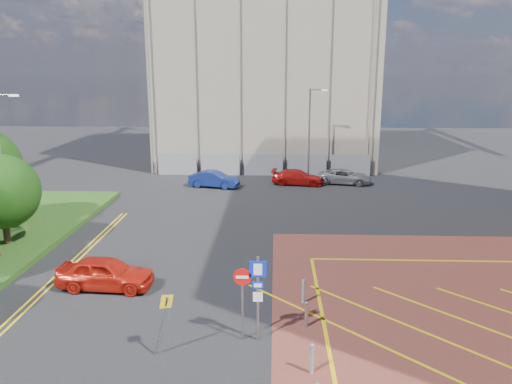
# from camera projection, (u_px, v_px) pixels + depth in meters

# --- Properties ---
(ground) EXTENTS (140.00, 140.00, 0.00)m
(ground) POSITION_uv_depth(u_px,v_px,m) (242.00, 355.00, 17.11)
(ground) COLOR black
(ground) RESTS_ON ground
(tree_c) EXTENTS (4.00, 4.00, 4.90)m
(tree_c) POSITION_uv_depth(u_px,v_px,m) (2.00, 192.00, 26.56)
(tree_c) COLOR #3D2B1C
(tree_c) RESTS_ON grass_bed
(lamp_left_far) EXTENTS (1.53, 0.16, 8.00)m
(lamp_left_far) POSITION_uv_depth(u_px,v_px,m) (1.00, 158.00, 28.18)
(lamp_left_far) COLOR #9EA0A8
(lamp_left_far) RESTS_ON grass_bed
(lamp_back) EXTENTS (1.53, 0.16, 8.00)m
(lamp_back) POSITION_uv_depth(u_px,v_px,m) (310.00, 131.00, 43.09)
(lamp_back) COLOR #9EA0A8
(lamp_back) RESTS_ON ground
(sign_cluster) EXTENTS (1.17, 0.12, 3.20)m
(sign_cluster) POSITION_uv_depth(u_px,v_px,m) (252.00, 290.00, 17.59)
(sign_cluster) COLOR #9EA0A8
(sign_cluster) RESTS_ON ground
(warning_sign) EXTENTS (0.75, 0.42, 2.25)m
(warning_sign) POSITION_uv_depth(u_px,v_px,m) (163.00, 317.00, 16.76)
(warning_sign) COLOR #9EA0A8
(warning_sign) RESTS_ON ground
(bollard_row) EXTENTS (0.14, 11.14, 0.90)m
(bollard_row) POSITION_uv_depth(u_px,v_px,m) (313.00, 373.00, 15.29)
(bollard_row) COLOR #9EA0A8
(bollard_row) RESTS_ON forecourt
(construction_building) EXTENTS (21.20, 19.20, 22.00)m
(construction_building) POSITION_uv_depth(u_px,v_px,m) (266.00, 56.00, 53.31)
(construction_building) COLOR gray
(construction_building) RESTS_ON ground
(construction_fence) EXTENTS (21.60, 0.06, 2.00)m
(construction_fence) POSITION_uv_depth(u_px,v_px,m) (274.00, 165.00, 45.95)
(construction_fence) COLOR gray
(construction_fence) RESTS_ON ground
(car_red_left) EXTENTS (4.34, 1.94, 1.45)m
(car_red_left) POSITION_uv_depth(u_px,v_px,m) (105.00, 273.00, 22.16)
(car_red_left) COLOR red
(car_red_left) RESTS_ON ground
(car_blue_back) EXTENTS (4.36, 2.39, 1.36)m
(car_blue_back) POSITION_uv_depth(u_px,v_px,m) (214.00, 179.00, 41.42)
(car_blue_back) COLOR navy
(car_blue_back) RESTS_ON ground
(car_red_back) EXTENTS (4.61, 2.41, 1.28)m
(car_red_back) POSITION_uv_depth(u_px,v_px,m) (298.00, 177.00, 42.38)
(car_red_back) COLOR #AD120E
(car_red_back) RESTS_ON ground
(car_silver_back) EXTENTS (4.80, 2.90, 1.25)m
(car_silver_back) POSITION_uv_depth(u_px,v_px,m) (345.00, 177.00, 42.71)
(car_silver_back) COLOR #98999F
(car_silver_back) RESTS_ON ground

